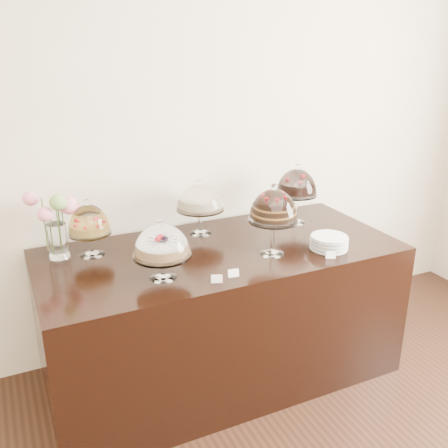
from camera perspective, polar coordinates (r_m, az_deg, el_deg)
name	(u,v)px	position (r m, az deg, el deg)	size (l,w,h in m)	color
wall_back	(184,137)	(3.37, -4.58, 9.92)	(5.00, 0.04, 3.00)	beige
display_counter	(221,313)	(3.27, -0.38, -10.13)	(2.20, 1.00, 0.90)	black
cake_stand_sugar_sponge	(162,243)	(2.65, -7.13, -2.22)	(0.31, 0.31, 0.34)	white
cake_stand_choco_layer	(273,208)	(2.91, 5.68, 1.83)	(0.29, 0.29, 0.44)	white
cake_stand_cheesecake	(200,199)	(3.24, -2.76, 2.82)	(0.31, 0.31, 0.37)	white
cake_stand_dark_choco	(297,185)	(3.46, 8.32, 4.46)	(0.29, 0.29, 0.42)	white
cake_stand_fruit_tart	(89,222)	(3.01, -15.17, 0.19)	(0.25, 0.25, 0.35)	white
flower_vase	(57,219)	(3.04, -18.58, 0.57)	(0.30, 0.24, 0.40)	white
plate_stack	(329,242)	(3.11, 11.91, -2.08)	(0.22, 0.22, 0.08)	silver
price_card_left	(217,279)	(2.64, -0.83, -6.29)	(0.06, 0.01, 0.04)	white
price_card_right	(331,255)	(2.99, 12.10, -3.47)	(0.06, 0.01, 0.04)	white
price_card_extra	(233,273)	(2.71, 1.09, -5.63)	(0.06, 0.01, 0.04)	white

